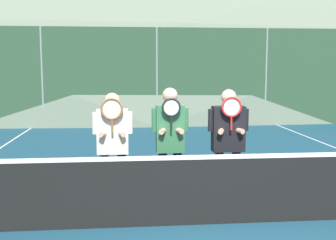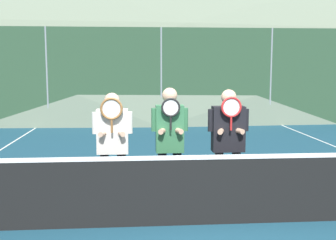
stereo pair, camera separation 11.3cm
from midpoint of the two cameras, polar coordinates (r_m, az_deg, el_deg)
The scene contains 10 objects.
ground_plane at distance 5.82m, azimuth 5.61°, elevation -13.91°, with size 120.00×120.00×0.00m, color navy.
hill_distant at distance 54.38m, azimuth -3.48°, elevation 5.05°, with size 143.76×79.87×27.95m.
clubhouse_building at distance 22.27m, azimuth -4.41°, elevation 6.25°, with size 18.62×5.50×3.38m.
fence_back at distance 14.72m, azimuth -0.70°, elevation 5.79°, with size 23.50×0.06×3.44m.
tennis_net at distance 5.67m, azimuth 5.67°, elevation -9.30°, with size 11.64×0.09×1.05m.
player_leftmost at distance 6.24m, azimuth -7.00°, elevation -2.61°, with size 0.59×0.34×1.72m.
player_center_left at distance 6.12m, azimuth 0.76°, elevation -2.54°, with size 0.54×0.34×1.80m.
player_center_right at distance 6.30m, azimuth 8.66°, elevation -2.30°, with size 0.61×0.34×1.77m.
car_left_of_center at distance 18.33m, azimuth -8.71°, elevation 3.61°, with size 4.47×2.00×1.89m.
car_center at distance 18.45m, azimuth 7.66°, elevation 3.62°, with size 4.69×1.91×1.87m.
Camera 2 is at (-0.92, -5.35, 2.10)m, focal length 45.00 mm.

